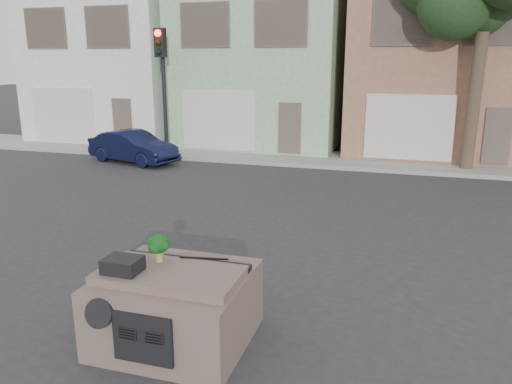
% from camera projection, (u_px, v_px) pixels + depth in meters
% --- Properties ---
extents(ground_plane, '(120.00, 120.00, 0.00)m').
position_uv_depth(ground_plane, '(244.00, 261.00, 9.87)').
color(ground_plane, '#303033').
rests_on(ground_plane, ground).
extents(sidewalk, '(40.00, 3.00, 0.15)m').
position_uv_depth(sidewalk, '(328.00, 160.00, 19.56)').
color(sidewalk, gray).
rests_on(sidewalk, ground).
extents(townhouse_white, '(7.20, 8.20, 7.55)m').
position_uv_depth(townhouse_white, '(128.00, 62.00, 25.41)').
color(townhouse_white, white).
rests_on(townhouse_white, ground).
extents(townhouse_mint, '(7.20, 8.20, 7.55)m').
position_uv_depth(townhouse_mint, '(269.00, 62.00, 23.30)').
color(townhouse_mint, '#99BF96').
rests_on(townhouse_mint, ground).
extents(townhouse_tan, '(7.20, 8.20, 7.55)m').
position_uv_depth(townhouse_tan, '(439.00, 62.00, 21.19)').
color(townhouse_tan, '#986750').
rests_on(townhouse_tan, ground).
extents(navy_sedan, '(3.94, 2.28, 1.23)m').
position_uv_depth(navy_sedan, '(134.00, 162.00, 19.38)').
color(navy_sedan, '#111538').
rests_on(navy_sedan, ground).
extents(traffic_signal, '(0.40, 0.40, 5.10)m').
position_uv_depth(traffic_signal, '(163.00, 94.00, 19.83)').
color(traffic_signal, black).
rests_on(traffic_signal, ground).
extents(tree_near, '(4.40, 4.00, 8.50)m').
position_uv_depth(tree_near, '(480.00, 48.00, 16.44)').
color(tree_near, '#1F3B1C').
rests_on(tree_near, ground).
extents(car_dashboard, '(2.00, 1.80, 1.12)m').
position_uv_depth(car_dashboard, '(176.00, 304.00, 6.96)').
color(car_dashboard, '#69564E').
rests_on(car_dashboard, ground).
extents(instrument_hump, '(0.48, 0.38, 0.20)m').
position_uv_depth(instrument_hump, '(123.00, 265.00, 6.63)').
color(instrument_hump, black).
rests_on(instrument_hump, car_dashboard).
extents(wiper_arm, '(0.69, 0.15, 0.02)m').
position_uv_depth(wiper_arm, '(204.00, 258.00, 7.08)').
color(wiper_arm, black).
rests_on(wiper_arm, car_dashboard).
extents(broccoli, '(0.36, 0.36, 0.41)m').
position_uv_depth(broccoli, '(159.00, 248.00, 6.95)').
color(broccoli, '#0E3812').
rests_on(broccoli, car_dashboard).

